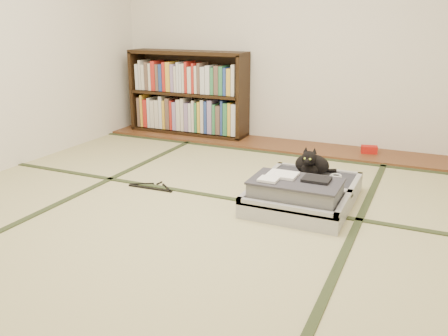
% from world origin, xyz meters
% --- Properties ---
extents(floor, '(4.50, 4.50, 0.00)m').
position_xyz_m(floor, '(0.00, 0.00, 0.00)').
color(floor, '#C8BC85').
rests_on(floor, ground).
extents(wood_strip, '(4.00, 0.50, 0.02)m').
position_xyz_m(wood_strip, '(0.00, 2.00, 0.01)').
color(wood_strip, brown).
rests_on(wood_strip, ground).
extents(red_item, '(0.17, 0.12, 0.07)m').
position_xyz_m(red_item, '(0.83, 2.03, 0.06)').
color(red_item, '#AE140D').
rests_on(red_item, wood_strip).
extents(tatami_borders, '(4.00, 4.50, 0.01)m').
position_xyz_m(tatami_borders, '(0.00, 0.49, 0.00)').
color(tatami_borders, '#2D381E').
rests_on(tatami_borders, ground).
extents(bookcase, '(1.36, 0.31, 0.92)m').
position_xyz_m(bookcase, '(-1.17, 2.07, 0.45)').
color(bookcase, black).
rests_on(bookcase, wood_strip).
extents(suitcase, '(0.67, 0.89, 0.26)m').
position_xyz_m(suitcase, '(0.59, 0.50, 0.09)').
color(suitcase, '#AFAFB4').
rests_on(suitcase, floor).
extents(cat, '(0.30, 0.30, 0.24)m').
position_xyz_m(cat, '(0.57, 0.80, 0.22)').
color(cat, black).
rests_on(cat, suitcase).
extents(cable_coil, '(0.09, 0.09, 0.02)m').
position_xyz_m(cable_coil, '(0.75, 0.84, 0.14)').
color(cable_coil, white).
rests_on(cable_coil, suitcase).
extents(hanger, '(0.39, 0.18, 0.01)m').
position_xyz_m(hanger, '(-0.57, 0.37, 0.01)').
color(hanger, black).
rests_on(hanger, floor).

